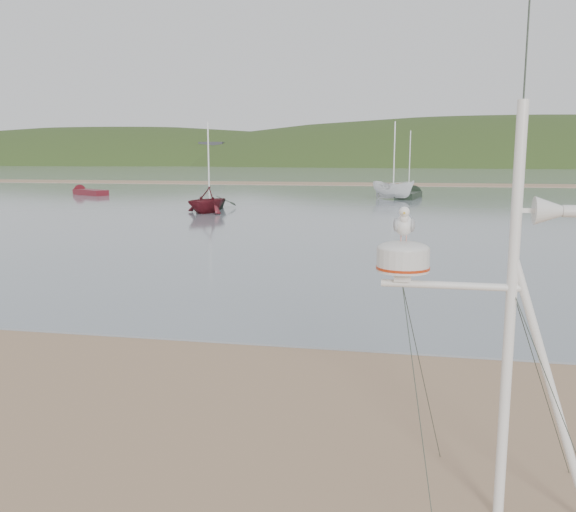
% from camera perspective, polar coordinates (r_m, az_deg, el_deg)
% --- Properties ---
extents(ground, '(560.00, 560.00, 0.00)m').
position_cam_1_polar(ground, '(8.94, -16.86, -15.32)').
color(ground, '#906E53').
rests_on(ground, ground).
extents(water, '(560.00, 256.00, 0.04)m').
position_cam_1_polar(water, '(139.23, 9.53, 7.82)').
color(water, slate).
rests_on(water, ground).
extents(sandbar, '(560.00, 7.00, 0.07)m').
position_cam_1_polar(sandbar, '(77.31, 8.19, 6.68)').
color(sandbar, '#906E53').
rests_on(sandbar, water).
extents(hill_ridge, '(620.00, 180.00, 80.00)m').
position_cam_1_polar(hill_ridge, '(243.69, 14.47, 3.65)').
color(hill_ridge, '#253817').
rests_on(hill_ridge, ground).
extents(far_cottages, '(294.40, 6.30, 8.00)m').
position_cam_1_polar(far_cottages, '(203.13, 10.95, 9.38)').
color(far_cottages, beige).
rests_on(far_cottages, ground).
extents(mast_rig, '(2.26, 2.41, 5.10)m').
position_cam_1_polar(mast_rig, '(6.59, 19.14, -12.97)').
color(mast_rig, white).
rests_on(mast_rig, ground).
extents(boat_dark, '(3.17, 1.15, 4.34)m').
position_cam_1_polar(boat_dark, '(41.84, -7.41, 7.36)').
color(boat_dark, black).
rests_on(boat_dark, water).
extents(boat_red, '(3.21, 2.75, 3.18)m').
position_cam_1_polar(boat_red, '(38.85, -7.63, 6.34)').
color(boat_red, '#5A141C').
rests_on(boat_red, water).
extents(boat_white, '(2.25, 2.24, 4.19)m').
position_cam_1_polar(boat_white, '(50.93, 9.87, 7.57)').
color(boat_white, white).
rests_on(boat_white, water).
extents(dinghy_red_far, '(5.28, 3.89, 1.31)m').
position_cam_1_polar(dinghy_red_far, '(59.98, -18.59, 5.72)').
color(dinghy_red_far, '#5A141C').
rests_on(dinghy_red_far, ground).
extents(sailboat_dark_mid, '(2.65, 6.32, 6.14)m').
position_cam_1_polar(sailboat_dark_mid, '(54.46, 11.53, 5.70)').
color(sailboat_dark_mid, black).
rests_on(sailboat_dark_mid, ground).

